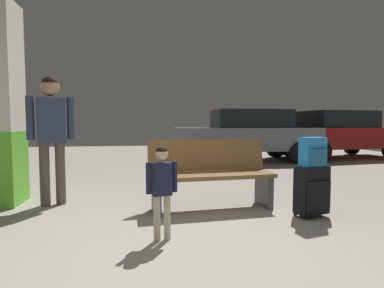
{
  "coord_description": "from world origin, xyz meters",
  "views": [
    {
      "loc": [
        -0.36,
        -2.4,
        1.1
      ],
      "look_at": [
        0.26,
        1.3,
        0.85
      ],
      "focal_mm": 28.2,
      "sensor_mm": 36.0,
      "label": 1
    }
  ],
  "objects": [
    {
      "name": "child",
      "position": [
        -0.18,
        0.4,
        0.55
      ],
      "size": [
        0.3,
        0.18,
        0.89
      ],
      "color": "beige",
      "rests_on": "ground_plane"
    },
    {
      "name": "ground_plane",
      "position": [
        0.0,
        4.0,
        -0.05
      ],
      "size": [
        18.0,
        18.0,
        0.1
      ],
      "primitive_type": "cube",
      "color": "gray"
    },
    {
      "name": "adult",
      "position": [
        -1.56,
        1.9,
        1.07
      ],
      "size": [
        0.57,
        0.31,
        1.73
      ],
      "color": "brown",
      "rests_on": "ground_plane"
    },
    {
      "name": "suitcase",
      "position": [
        1.61,
        0.82,
        0.32
      ],
      "size": [
        0.42,
        0.3,
        0.6
      ],
      "color": "black",
      "rests_on": "ground_plane"
    },
    {
      "name": "bench",
      "position": [
        0.52,
        1.4,
        0.44
      ],
      "size": [
        1.63,
        0.62,
        0.89
      ],
      "color": "brown",
      "rests_on": "ground_plane"
    },
    {
      "name": "backpack_bright",
      "position": [
        1.61,
        0.82,
        0.77
      ],
      "size": [
        0.31,
        0.24,
        0.34
      ],
      "color": "#268CD8",
      "rests_on": "suitcase"
    },
    {
      "name": "parked_car_side",
      "position": [
        5.91,
        6.43,
        0.81
      ],
      "size": [
        4.26,
        2.13,
        1.51
      ],
      "color": "maroon",
      "rests_on": "ground_plane"
    },
    {
      "name": "parked_car_near",
      "position": [
        2.68,
        6.11,
        0.81
      ],
      "size": [
        4.17,
        1.94,
        1.51
      ],
      "color": "slate",
      "rests_on": "ground_plane"
    }
  ]
}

